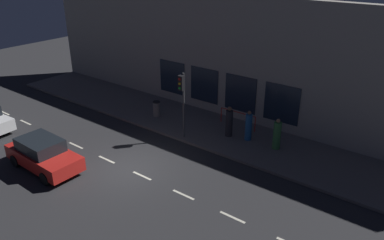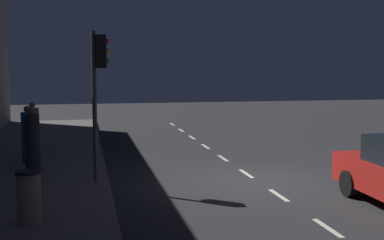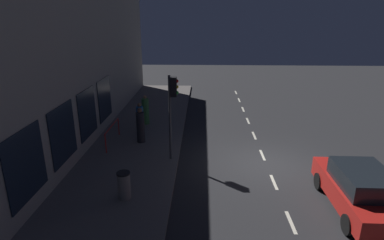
# 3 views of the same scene
# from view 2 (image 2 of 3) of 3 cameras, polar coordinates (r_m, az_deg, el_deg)

# --- Properties ---
(ground_plane) EXTENTS (60.00, 60.00, 0.00)m
(ground_plane) POSITION_cam_2_polar(r_m,az_deg,el_deg) (14.44, 7.18, -6.66)
(ground_plane) COLOR #28282B
(sidewalk) EXTENTS (4.50, 32.00, 0.15)m
(sidewalk) POSITION_cam_2_polar(r_m,az_deg,el_deg) (13.76, -18.48, -7.24)
(sidewalk) COLOR #5B5654
(sidewalk) RESTS_ON ground
(lane_centre_line) EXTENTS (0.12, 27.20, 0.01)m
(lane_centre_line) POSITION_cam_2_polar(r_m,az_deg,el_deg) (15.36, 5.96, -5.86)
(lane_centre_line) COLOR beige
(lane_centre_line) RESTS_ON ground
(traffic_light) EXTENTS (0.46, 0.32, 3.87)m
(traffic_light) POSITION_cam_2_polar(r_m,az_deg,el_deg) (13.48, -10.16, 5.06)
(traffic_light) COLOR #424244
(traffic_light) RESTS_ON sidewalk
(pedestrian_0) EXTENTS (0.42, 0.42, 1.77)m
(pedestrian_0) POSITION_cam_2_polar(r_m,az_deg,el_deg) (16.82, -17.54, -1.74)
(pedestrian_0) COLOR #1E5189
(pedestrian_0) RESTS_ON sidewalk
(pedestrian_1) EXTENTS (0.57, 0.57, 1.76)m
(pedestrian_1) POSITION_cam_2_polar(r_m,az_deg,el_deg) (18.55, -17.03, -1.06)
(pedestrian_1) COLOR #336B38
(pedestrian_1) RESTS_ON sidewalk
(pedestrian_2) EXTENTS (0.58, 0.58, 1.83)m
(pedestrian_2) POSITION_cam_2_polar(r_m,az_deg,el_deg) (15.66, -17.06, -2.20)
(pedestrian_2) COLOR #232328
(pedestrian_2) RESTS_ON sidewalk
(trash_bin) EXTENTS (0.48, 0.48, 1.02)m
(trash_bin) POSITION_cam_2_polar(r_m,az_deg,el_deg) (10.49, -17.44, -8.03)
(trash_bin) COLOR slate
(trash_bin) RESTS_ON sidewalk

